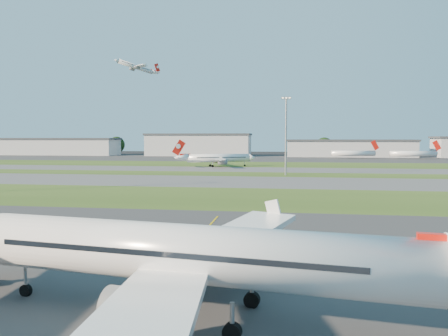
% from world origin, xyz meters
% --- Properties ---
extents(ground, '(700.00, 700.00, 0.00)m').
position_xyz_m(ground, '(0.00, 0.00, 0.00)').
color(ground, black).
rests_on(ground, ground).
extents(apron_near, '(300.00, 70.00, 0.01)m').
position_xyz_m(apron_near, '(0.00, 0.00, 0.01)').
color(apron_near, '#333335').
rests_on(apron_near, ground).
extents(grass_strip_a, '(300.00, 34.00, 0.01)m').
position_xyz_m(grass_strip_a, '(0.00, 52.00, 0.01)').
color(grass_strip_a, '#304717').
rests_on(grass_strip_a, ground).
extents(taxiway_a, '(300.00, 32.00, 0.01)m').
position_xyz_m(taxiway_a, '(0.00, 85.00, 0.01)').
color(taxiway_a, '#515154').
rests_on(taxiway_a, ground).
extents(grass_strip_b, '(300.00, 18.00, 0.01)m').
position_xyz_m(grass_strip_b, '(0.00, 110.00, 0.01)').
color(grass_strip_b, '#304717').
rests_on(grass_strip_b, ground).
extents(taxiway_b, '(300.00, 26.00, 0.01)m').
position_xyz_m(taxiway_b, '(0.00, 132.00, 0.01)').
color(taxiway_b, '#515154').
rests_on(taxiway_b, ground).
extents(grass_strip_c, '(300.00, 40.00, 0.01)m').
position_xyz_m(grass_strip_c, '(0.00, 165.00, 0.01)').
color(grass_strip_c, '#304717').
rests_on(grass_strip_c, ground).
extents(apron_far, '(400.00, 80.00, 0.01)m').
position_xyz_m(apron_far, '(0.00, 225.00, 0.01)').
color(apron_far, '#333335').
rests_on(apron_far, ground).
extents(yellow_line, '(0.25, 60.00, 0.02)m').
position_xyz_m(yellow_line, '(5.00, 0.00, 0.00)').
color(yellow_line, gold).
rests_on(yellow_line, ground).
extents(airliner_parked, '(39.55, 33.35, 12.38)m').
position_xyz_m(airliner_parked, '(9.73, -8.34, 4.35)').
color(airliner_parked, white).
rests_on(airliner_parked, ground).
extents(airliner_taxiing, '(31.52, 26.78, 10.43)m').
position_xyz_m(airliner_taxiing, '(-13.90, 145.88, 3.66)').
color(airliner_taxiing, white).
rests_on(airliner_taxiing, ground).
extents(airliner_departing, '(22.14, 19.79, 8.76)m').
position_xyz_m(airliner_departing, '(-79.80, 229.42, 56.90)').
color(airliner_departing, white).
extents(mini_jet_near, '(28.32, 8.60, 9.48)m').
position_xyz_m(mini_jet_near, '(53.64, 227.04, 3.28)').
color(mini_jet_near, white).
rests_on(mini_jet_near, ground).
extents(mini_jet_far, '(28.64, 4.93, 9.48)m').
position_xyz_m(mini_jet_far, '(87.11, 227.07, 3.28)').
color(mini_jet_far, white).
rests_on(mini_jet_far, ground).
extents(light_mast_centre, '(3.20, 0.70, 25.80)m').
position_xyz_m(light_mast_centre, '(15.00, 108.00, 14.81)').
color(light_mast_centre, gray).
rests_on(light_mast_centre, ground).
extents(hangar_far_west, '(91.80, 23.00, 12.20)m').
position_xyz_m(hangar_far_west, '(-150.00, 255.00, 6.14)').
color(hangar_far_west, '#A6AAAF').
rests_on(hangar_far_west, ground).
extents(hangar_west, '(71.40, 23.00, 15.20)m').
position_xyz_m(hangar_west, '(-45.00, 255.00, 7.64)').
color(hangar_west, '#A6AAAF').
rests_on(hangar_west, ground).
extents(hangar_east, '(81.60, 23.00, 11.20)m').
position_xyz_m(hangar_east, '(55.00, 255.00, 5.64)').
color(hangar_east, '#A6AAAF').
rests_on(hangar_east, ground).
extents(tree_far_west, '(11.00, 11.00, 12.00)m').
position_xyz_m(tree_far_west, '(-190.00, 268.00, 6.49)').
color(tree_far_west, black).
rests_on(tree_far_west, ground).
extents(tree_west, '(12.10, 12.10, 13.20)m').
position_xyz_m(tree_west, '(-110.00, 270.00, 7.14)').
color(tree_west, black).
rests_on(tree_west, ground).
extents(tree_mid_west, '(9.90, 9.90, 10.80)m').
position_xyz_m(tree_mid_west, '(-20.00, 266.00, 5.84)').
color(tree_mid_west, black).
rests_on(tree_mid_west, ground).
extents(tree_mid_east, '(11.55, 11.55, 12.60)m').
position_xyz_m(tree_mid_east, '(40.00, 269.00, 6.81)').
color(tree_mid_east, black).
rests_on(tree_mid_east, ground).
extents(tree_east, '(10.45, 10.45, 11.40)m').
position_xyz_m(tree_east, '(115.00, 267.00, 6.16)').
color(tree_east, black).
rests_on(tree_east, ground).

